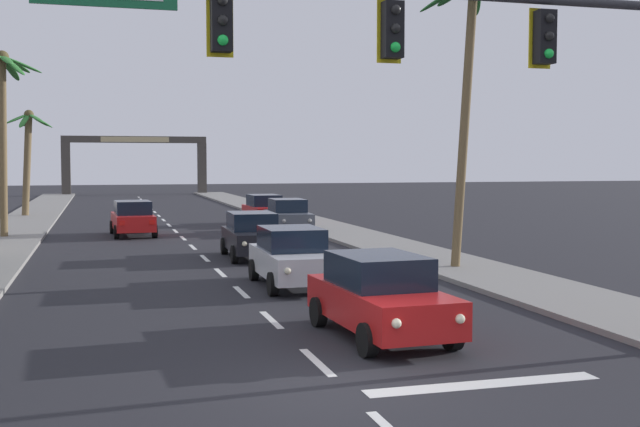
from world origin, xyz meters
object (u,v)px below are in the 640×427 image
palm_right_second (469,51)px  sedan_third_in_queue (292,257)px  palm_left_third (3,101)px  town_gateway_arch (135,156)px  sedan_oncoming_far (133,218)px  sedan_parked_nearest_kerb (264,209)px  sedan_parked_mid_kerb (288,216)px  palm_left_farthest (28,146)px  sedan_fifth_in_queue (252,235)px  traffic_signal_mast (490,67)px  sedan_lead_at_stop_bar (380,296)px

palm_right_second → sedan_third_in_queue: bearing=-164.6°
palm_left_third → sedan_third_in_queue: bearing=-60.6°
sedan_third_in_queue → town_gateway_arch: (-1.58, 64.20, 3.21)m
sedan_oncoming_far → sedan_parked_nearest_kerb: (7.41, 4.88, 0.00)m
sedan_third_in_queue → palm_left_third: size_ratio=0.52×
sedan_parked_mid_kerb → palm_left_farthest: palm_left_farthest is taller
sedan_parked_nearest_kerb → palm_left_third: palm_left_third is taller
sedan_fifth_in_queue → sedan_parked_nearest_kerb: 15.29m
palm_left_farthest → town_gateway_arch: palm_left_farthest is taller
traffic_signal_mast → sedan_oncoming_far: size_ratio=2.52×
sedan_oncoming_far → palm_right_second: (10.08, -15.07, 6.25)m
sedan_parked_mid_kerb → palm_right_second: palm_right_second is taller
sedan_oncoming_far → palm_left_farthest: bearing=112.0°
sedan_parked_mid_kerb → town_gateway_arch: 48.13m
sedan_parked_nearest_kerb → palm_right_second: palm_right_second is taller
sedan_fifth_in_queue → sedan_oncoming_far: same height
sedan_third_in_queue → palm_right_second: size_ratio=0.46×
palm_left_third → palm_left_farthest: 14.68m
traffic_signal_mast → sedan_lead_at_stop_bar: bearing=111.5°
sedan_lead_at_stop_bar → palm_right_second: (6.13, 8.56, 6.25)m
sedan_parked_nearest_kerb → palm_left_farthest: (-13.23, 9.55, 3.64)m
sedan_lead_at_stop_bar → sedan_parked_nearest_kerb: size_ratio=1.01×
palm_left_farthest → palm_right_second: 33.62m
traffic_signal_mast → sedan_oncoming_far: bearing=100.7°
sedan_third_in_queue → palm_left_farthest: palm_left_farthest is taller
traffic_signal_mast → sedan_lead_at_stop_bar: size_ratio=2.52×
sedan_third_in_queue → sedan_oncoming_far: bearing=102.6°
palm_left_farthest → town_gateway_arch: size_ratio=0.45×
sedan_lead_at_stop_bar → sedan_parked_nearest_kerb: bearing=83.1°
sedan_fifth_in_queue → town_gateway_arch: bearing=91.7°
sedan_lead_at_stop_bar → sedan_third_in_queue: same height
sedan_oncoming_far → town_gateway_arch: (2.19, 47.38, 3.21)m
sedan_fifth_in_queue → town_gateway_arch: (-1.71, 57.38, 3.21)m
traffic_signal_mast → palm_left_third: 28.21m
sedan_third_in_queue → sedan_parked_nearest_kerb: 22.00m
sedan_oncoming_far → sedan_parked_mid_kerb: bearing=-2.6°
sedan_fifth_in_queue → sedan_oncoming_far: size_ratio=0.99×
sedan_parked_mid_kerb → palm_left_farthest: (-13.35, 14.78, 3.64)m
sedan_lead_at_stop_bar → sedan_parked_mid_kerb: (3.58, 23.29, 0.00)m
sedan_fifth_in_queue → sedan_oncoming_far: (-3.90, 10.00, 0.00)m
town_gateway_arch → sedan_lead_at_stop_bar: bearing=-88.6°
sedan_parked_nearest_kerb → town_gateway_arch: size_ratio=0.30×
sedan_fifth_in_queue → palm_left_farthest: bearing=111.7°
sedan_fifth_in_queue → palm_left_farthest: palm_left_farthest is taller
sedan_fifth_in_queue → palm_left_third: (-9.54, 9.86, 5.41)m
sedan_parked_nearest_kerb → palm_right_second: 21.08m
sedan_oncoming_far → palm_left_third: size_ratio=0.53×
sedan_lead_at_stop_bar → palm_left_farthest: palm_left_farthest is taller
sedan_oncoming_far → palm_left_farthest: size_ratio=0.66×
sedan_parked_nearest_kerb → sedan_parked_mid_kerb: same height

